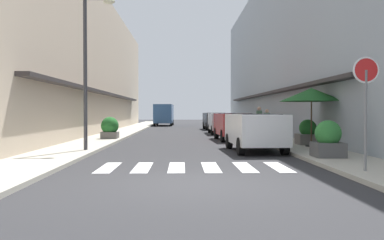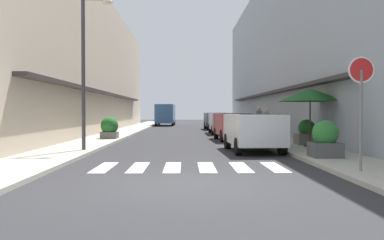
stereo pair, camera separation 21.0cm
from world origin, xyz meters
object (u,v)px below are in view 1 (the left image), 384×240
at_px(planter_far, 110,128).
at_px(pedestrian_walking_far, 267,123).
at_px(parked_car_near, 255,128).
at_px(street_lamp, 90,56).
at_px(parked_car_far, 222,121).
at_px(planter_corner, 328,140).
at_px(parked_car_distant, 215,119).
at_px(planter_midblock, 308,133).
at_px(delivery_van, 164,113).
at_px(round_street_sign, 366,83).
at_px(parked_car_mid, 234,123).
at_px(cafe_umbrella, 311,95).
at_px(pedestrian_walking_near, 259,121).

xyz_separation_m(planter_far, pedestrian_walking_far, (8.59, 0.56, 0.26)).
bearing_deg(parked_car_near, street_lamp, -177.09).
bearing_deg(parked_car_far, planter_corner, -83.43).
relative_size(parked_car_distant, pedestrian_walking_far, 2.66).
distance_m(planter_midblock, pedestrian_walking_far, 4.84).
height_order(parked_car_distant, street_lamp, street_lamp).
relative_size(parked_car_distant, delivery_van, 0.77).
bearing_deg(round_street_sign, parked_car_mid, 97.46).
relative_size(delivery_van, pedestrian_walking_far, 3.44).
height_order(parked_car_near, planter_midblock, parked_car_near).
distance_m(parked_car_near, cafe_umbrella, 3.01).
bearing_deg(parked_car_mid, planter_far, -179.19).
xyz_separation_m(street_lamp, pedestrian_walking_near, (7.92, 8.11, -2.61)).
distance_m(delivery_van, planter_far, 23.74).
xyz_separation_m(planter_corner, pedestrian_walking_near, (-0.17, 10.72, 0.37)).
bearing_deg(planter_far, parked_car_far, 44.32).
xyz_separation_m(parked_car_distant, pedestrian_walking_near, (1.64, -11.85, 0.11)).
relative_size(cafe_umbrella, planter_far, 2.26).
bearing_deg(parked_car_near, planter_corner, -58.32).
height_order(parked_car_mid, planter_corner, parked_car_mid).
relative_size(delivery_van, street_lamp, 0.93).
bearing_deg(pedestrian_walking_near, planter_midblock, -7.54).
bearing_deg(cafe_umbrella, pedestrian_walking_far, 96.14).
height_order(round_street_sign, planter_far, round_street_sign).
height_order(cafe_umbrella, pedestrian_walking_far, cafe_umbrella).
relative_size(planter_corner, pedestrian_walking_far, 0.74).
height_order(parked_car_distant, cafe_umbrella, cafe_umbrella).
xyz_separation_m(parked_car_mid, street_lamp, (-6.28, -6.66, 2.72)).
bearing_deg(planter_far, parked_car_distant, 63.40).
distance_m(parked_car_distant, delivery_van, 11.37).
bearing_deg(parked_car_distant, planter_far, -116.60).
bearing_deg(delivery_van, round_street_sign, -79.79).
bearing_deg(street_lamp, parked_car_near, 2.91).
distance_m(street_lamp, planter_midblock, 9.78).
distance_m(planter_midblock, pedestrian_walking_near, 5.85).
relative_size(cafe_umbrella, pedestrian_walking_far, 1.65).
xyz_separation_m(round_street_sign, street_lamp, (-7.90, 5.69, 1.40)).
height_order(round_street_sign, pedestrian_walking_far, round_street_sign).
bearing_deg(street_lamp, cafe_umbrella, 8.33).
relative_size(street_lamp, planter_far, 5.03).
distance_m(parked_car_near, round_street_sign, 6.37).
height_order(planter_corner, pedestrian_walking_far, pedestrian_walking_far).
relative_size(parked_car_near, cafe_umbrella, 1.56).
xyz_separation_m(round_street_sign, planter_corner, (0.19, 3.08, -1.58)).
bearing_deg(parked_car_mid, planter_midblock, -57.77).
xyz_separation_m(parked_car_far, pedestrian_walking_near, (1.64, -5.01, 0.11)).
height_order(parked_car_mid, pedestrian_walking_near, pedestrian_walking_near).
relative_size(parked_car_far, street_lamp, 0.77).
bearing_deg(parked_car_mid, parked_car_near, -90.00).
bearing_deg(parked_car_far, pedestrian_walking_far, -72.49).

